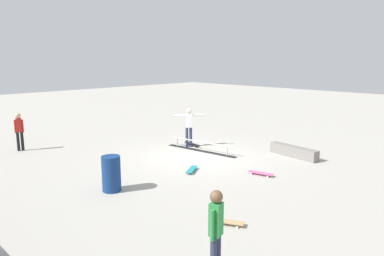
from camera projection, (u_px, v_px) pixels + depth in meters
ground_plane at (198, 156)px, 13.59m from camera, size 60.00×60.00×0.00m
grind_rail at (201, 147)px, 14.34m from camera, size 3.26×0.62×0.39m
skate_ledge at (294, 152)px, 13.50m from camera, size 2.00×0.60×0.40m
skater_main at (189, 125)px, 14.88m from camera, size 0.85×1.08×1.62m
skateboard_main at (192, 144)px, 15.22m from camera, size 0.82×0.31×0.09m
bystander_red_shirt at (19, 130)px, 14.26m from camera, size 0.24×0.34×1.52m
bystander_green_shirt at (216, 230)px, 5.89m from camera, size 0.23×0.36×1.57m
loose_skateboard_pink at (261, 173)px, 11.38m from camera, size 0.82×0.39×0.09m
loose_skateboard_teal at (192, 169)px, 11.76m from camera, size 0.57×0.79×0.09m
loose_skateboard_natural at (226, 222)px, 8.01m from camera, size 0.81×0.54×0.09m
trash_bin at (111, 174)px, 9.97m from camera, size 0.52×0.52×1.00m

